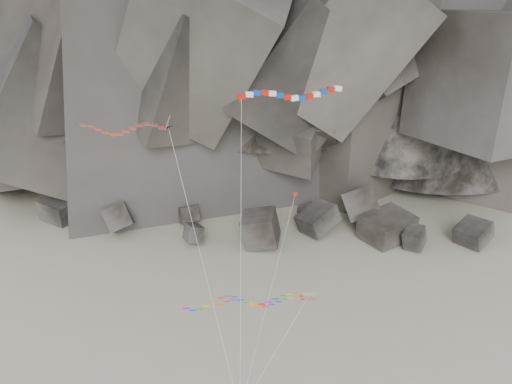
{
  "coord_description": "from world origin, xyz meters",
  "views": [
    {
      "loc": [
        2.23,
        -47.09,
        42.37
      ],
      "look_at": [
        1.01,
        6.0,
        20.03
      ],
      "focal_mm": 35.0,
      "sensor_mm": 36.0,
      "label": 1
    }
  ],
  "objects_px": {
    "delta_kite": "(120,128)",
    "parafoil_kite": "(243,301)",
    "pennant_kite": "(282,246)",
    "banner_kite": "(290,96)"
  },
  "relations": [
    {
      "from": "banner_kite",
      "to": "parafoil_kite",
      "type": "xyz_separation_m",
      "value": [
        -4.69,
        -3.91,
        -21.36
      ]
    },
    {
      "from": "delta_kite",
      "to": "parafoil_kite",
      "type": "distance_m",
      "value": 22.32
    },
    {
      "from": "parafoil_kite",
      "to": "pennant_kite",
      "type": "distance_m",
      "value": 7.38
    },
    {
      "from": "parafoil_kite",
      "to": "banner_kite",
      "type": "bearing_deg",
      "value": 48.36
    },
    {
      "from": "delta_kite",
      "to": "banner_kite",
      "type": "bearing_deg",
      "value": -6.25
    },
    {
      "from": "banner_kite",
      "to": "pennant_kite",
      "type": "relative_size",
      "value": 1.54
    },
    {
      "from": "parafoil_kite",
      "to": "pennant_kite",
      "type": "bearing_deg",
      "value": 26.44
    },
    {
      "from": "delta_kite",
      "to": "banner_kite",
      "type": "xyz_separation_m",
      "value": [
        17.24,
        -0.18,
        3.37
      ]
    },
    {
      "from": "banner_kite",
      "to": "parafoil_kite",
      "type": "relative_size",
      "value": 2.13
    },
    {
      "from": "pennant_kite",
      "to": "delta_kite",
      "type": "bearing_deg",
      "value": 146.97
    }
  ]
}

